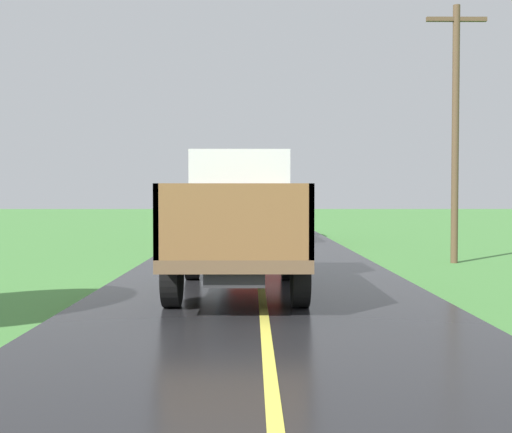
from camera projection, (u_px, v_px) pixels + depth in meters
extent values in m
cube|color=#2D2D30|center=(238.00, 260.00, 11.57)|extent=(0.90, 5.51, 0.24)
cube|color=brown|center=(238.00, 250.00, 11.57)|extent=(2.30, 5.80, 0.20)
cube|color=silver|center=(240.00, 195.00, 13.48)|extent=(2.10, 1.90, 1.90)
cube|color=black|center=(241.00, 181.00, 14.43)|extent=(1.78, 0.02, 0.76)
cube|color=brown|center=(173.00, 218.00, 10.56)|extent=(0.08, 3.85, 1.10)
cube|color=brown|center=(301.00, 217.00, 10.58)|extent=(0.08, 3.85, 1.10)
cube|color=brown|center=(234.00, 222.00, 8.69)|extent=(2.30, 0.08, 1.10)
cube|color=brown|center=(239.00, 214.00, 12.45)|extent=(2.30, 0.08, 1.10)
cylinder|color=black|center=(193.00, 257.00, 13.37)|extent=(0.28, 1.00, 1.00)
cylinder|color=black|center=(288.00, 256.00, 13.38)|extent=(0.28, 1.00, 1.00)
cylinder|color=black|center=(172.00, 277.00, 9.97)|extent=(0.28, 1.00, 1.00)
cylinder|color=black|center=(300.00, 276.00, 9.99)|extent=(0.28, 1.00, 1.00)
ellipsoid|color=#9ABC31|center=(194.00, 238.00, 11.12)|extent=(0.53, 0.58, 0.46)
ellipsoid|color=#8FBF2B|center=(279.00, 241.00, 10.07)|extent=(0.49, 0.59, 0.38)
ellipsoid|color=#91BE29|center=(281.00, 237.00, 10.51)|extent=(0.44, 0.46, 0.46)
ellipsoid|color=#99B426|center=(207.00, 237.00, 11.27)|extent=(0.41, 0.37, 0.41)
ellipsoid|color=#91CC1F|center=(213.00, 237.00, 11.06)|extent=(0.57, 0.61, 0.40)
ellipsoid|color=#91C32F|center=(260.00, 242.00, 9.93)|extent=(0.45, 0.41, 0.49)
ellipsoid|color=#A1C51F|center=(273.00, 200.00, 12.13)|extent=(0.49, 0.57, 0.47)
ellipsoid|color=#96C628|center=(205.00, 218.00, 11.56)|extent=(0.60, 0.76, 0.50)
ellipsoid|color=#98C824|center=(196.00, 218.00, 11.46)|extent=(0.58, 0.64, 0.42)
ellipsoid|color=#A1C224|center=(273.00, 233.00, 11.86)|extent=(0.44, 0.43, 0.48)
ellipsoid|color=#92B31E|center=(185.00, 224.00, 9.17)|extent=(0.48, 0.44, 0.46)
ellipsoid|color=#91B921|center=(219.00, 203.00, 12.01)|extent=(0.51, 0.60, 0.39)
ellipsoid|color=#97B821|center=(281.00, 244.00, 9.34)|extent=(0.49, 0.49, 0.46)
cube|color=#2D2D30|center=(259.00, 226.00, 25.86)|extent=(0.90, 5.51, 0.24)
cube|color=brown|center=(259.00, 221.00, 25.86)|extent=(2.30, 5.80, 0.20)
cube|color=#197A4C|center=(258.00, 196.00, 27.77)|extent=(2.10, 1.90, 1.90)
cube|color=black|center=(258.00, 189.00, 28.72)|extent=(1.78, 0.02, 0.76)
cube|color=maroon|center=(232.00, 206.00, 24.85)|extent=(0.08, 3.85, 1.10)
cube|color=maroon|center=(286.00, 206.00, 24.87)|extent=(0.08, 3.85, 1.10)
cube|color=maroon|center=(259.00, 207.00, 22.98)|extent=(2.30, 0.08, 1.10)
cube|color=maroon|center=(258.00, 205.00, 26.74)|extent=(2.30, 0.08, 1.10)
cylinder|color=black|center=(235.00, 226.00, 27.66)|extent=(0.28, 1.00, 1.00)
cylinder|color=black|center=(281.00, 226.00, 27.67)|extent=(0.28, 1.00, 1.00)
cylinder|color=black|center=(233.00, 230.00, 24.26)|extent=(0.28, 1.00, 1.00)
cylinder|color=black|center=(285.00, 230.00, 24.28)|extent=(0.28, 1.00, 1.00)
ellipsoid|color=#92B82B|center=(273.00, 208.00, 23.79)|extent=(0.54, 0.60, 0.50)
ellipsoid|color=#A2C533|center=(247.00, 214.00, 25.65)|extent=(0.42, 0.46, 0.45)
ellipsoid|color=#95BB30|center=(251.00, 200.00, 25.19)|extent=(0.51, 0.61, 0.52)
ellipsoid|color=#A1BD26|center=(248.00, 207.00, 25.71)|extent=(0.51, 0.64, 0.49)
ellipsoid|color=#9AC332|center=(254.00, 214.00, 25.48)|extent=(0.53, 0.61, 0.44)
ellipsoid|color=#95CB2A|center=(276.00, 208.00, 23.67)|extent=(0.56, 0.65, 0.47)
ellipsoid|color=#8FC727|center=(262.00, 208.00, 24.78)|extent=(0.51, 0.66, 0.48)
ellipsoid|color=#A5B91D|center=(244.00, 200.00, 25.75)|extent=(0.45, 0.55, 0.42)
ellipsoid|color=#92BE31|center=(243.00, 216.00, 24.95)|extent=(0.52, 0.57, 0.44)
cylinder|color=brown|center=(455.00, 135.00, 17.33)|extent=(0.20, 0.20, 7.33)
cube|color=brown|center=(456.00, 19.00, 17.23)|extent=(1.71, 0.12, 0.12)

